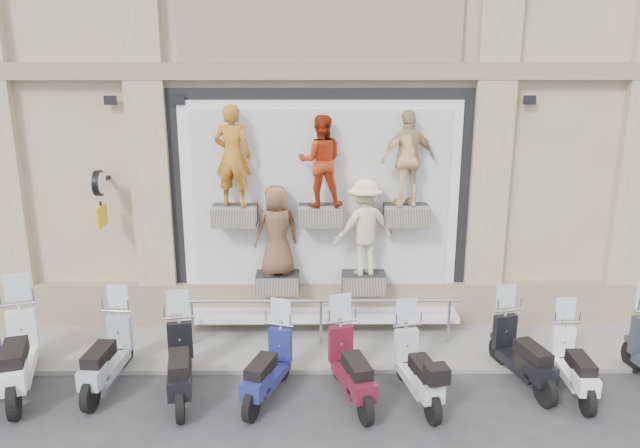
# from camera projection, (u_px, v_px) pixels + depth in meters

# --- Properties ---
(ground) EXTENTS (90.00, 90.00, 0.00)m
(ground) POSITION_uv_depth(u_px,v_px,m) (322.00, 408.00, 9.39)
(ground) COLOR #313134
(ground) RESTS_ON ground
(sidewalk) EXTENTS (16.00, 2.20, 0.08)m
(sidewalk) POSITION_uv_depth(u_px,v_px,m) (321.00, 342.00, 11.40)
(sidewalk) COLOR gray
(sidewalk) RESTS_ON ground
(building) EXTENTS (14.00, 8.60, 12.00)m
(building) POSITION_uv_depth(u_px,v_px,m) (319.00, 15.00, 14.52)
(building) COLOR #C6B390
(building) RESTS_ON ground
(shop_vitrine) EXTENTS (5.60, 0.97, 4.30)m
(shop_vitrine) POSITION_uv_depth(u_px,v_px,m) (325.00, 209.00, 11.38)
(shop_vitrine) COLOR black
(shop_vitrine) RESTS_ON ground
(guard_rail) EXTENTS (5.06, 0.10, 0.93)m
(guard_rail) POSITION_uv_depth(u_px,v_px,m) (321.00, 323.00, 11.19)
(guard_rail) COLOR #9EA0A5
(guard_rail) RESTS_ON ground
(clock_sign_bracket) EXTENTS (0.10, 0.80, 1.02)m
(clock_sign_bracket) POSITION_uv_depth(u_px,v_px,m) (100.00, 191.00, 10.98)
(clock_sign_bracket) COLOR black
(clock_sign_bracket) RESTS_ON ground
(scooter_b) EXTENTS (1.23, 2.22, 1.73)m
(scooter_b) POSITION_uv_depth(u_px,v_px,m) (16.00, 342.00, 9.60)
(scooter_b) COLOR white
(scooter_b) RESTS_ON ground
(scooter_c) EXTENTS (0.70, 1.90, 1.51)m
(scooter_c) POSITION_uv_depth(u_px,v_px,m) (106.00, 344.00, 9.77)
(scooter_c) COLOR #90969C
(scooter_c) RESTS_ON ground
(scooter_d) EXTENTS (0.88, 1.95, 1.53)m
(scooter_d) POSITION_uv_depth(u_px,v_px,m) (179.00, 352.00, 9.49)
(scooter_d) COLOR black
(scooter_d) RESTS_ON ground
(scooter_e) EXTENTS (1.04, 1.83, 1.43)m
(scooter_e) POSITION_uv_depth(u_px,v_px,m) (268.00, 356.00, 9.46)
(scooter_e) COLOR navy
(scooter_e) RESTS_ON ground
(scooter_f) EXTENTS (0.99, 1.92, 1.50)m
(scooter_f) POSITION_uv_depth(u_px,v_px,m) (351.00, 355.00, 9.42)
(scooter_f) COLOR #550E1F
(scooter_f) RESTS_ON ground
(scooter_g) EXTENTS (0.86, 1.84, 1.44)m
(scooter_g) POSITION_uv_depth(u_px,v_px,m) (418.00, 357.00, 9.42)
(scooter_g) COLOR #B1B3B8
(scooter_g) RESTS_ON ground
(scooter_h) EXTENTS (0.97, 1.90, 1.48)m
(scooter_h) POSITION_uv_depth(u_px,v_px,m) (524.00, 342.00, 9.87)
(scooter_h) COLOR black
(scooter_h) RESTS_ON ground
(scooter_i) EXTENTS (0.54, 1.70, 1.37)m
(scooter_i) POSITION_uv_depth(u_px,v_px,m) (575.00, 353.00, 9.62)
(scooter_i) COLOR white
(scooter_i) RESTS_ON ground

